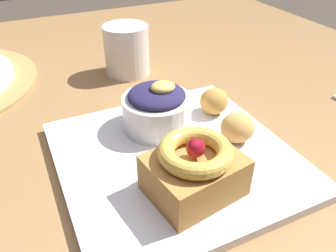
{
  "coord_description": "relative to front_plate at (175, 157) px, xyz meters",
  "views": [
    {
      "loc": [
        -0.1,
        -0.5,
        1.0
      ],
      "look_at": [
        0.05,
        -0.19,
        0.77
      ],
      "focal_mm": 36.56,
      "sensor_mm": 36.0,
      "label": 1
    }
  ],
  "objects": [
    {
      "name": "fritter_front",
      "position": [
        0.09,
        0.06,
        0.02
      ],
      "size": [
        0.04,
        0.04,
        0.04
      ],
      "primitive_type": "ellipsoid",
      "color": "gold",
      "rests_on": "front_plate"
    },
    {
      "name": "coffee_mug",
      "position": [
        0.03,
        0.26,
        0.04
      ],
      "size": [
        0.08,
        0.08,
        0.09
      ],
      "primitive_type": "cylinder",
      "color": "silver",
      "rests_on": "dining_table"
    },
    {
      "name": "berry_ramekin",
      "position": [
        0.0,
        0.06,
        0.03
      ],
      "size": [
        0.09,
        0.09,
        0.07
      ],
      "color": "white",
      "rests_on": "front_plate"
    },
    {
      "name": "cake_slice",
      "position": [
        -0.01,
        -0.06,
        0.04
      ],
      "size": [
        0.1,
        0.09,
        0.07
      ],
      "rotation": [
        0.0,
        0.0,
        0.16
      ],
      "color": "#B77F3D",
      "rests_on": "front_plate"
    },
    {
      "name": "fritter_middle",
      "position": [
        0.08,
        -0.01,
        0.02
      ],
      "size": [
        0.04,
        0.04,
        0.04
      ],
      "primitive_type": "ellipsoid",
      "color": "tan",
      "rests_on": "front_plate"
    },
    {
      "name": "front_plate",
      "position": [
        0.0,
        0.0,
        0.0
      ],
      "size": [
        0.27,
        0.27,
        0.01
      ],
      "primitive_type": "cube",
      "color": "white",
      "rests_on": "dining_table"
    },
    {
      "name": "dining_table",
      "position": [
        -0.05,
        0.21,
        -0.1
      ],
      "size": [
        1.25,
        0.97,
        0.73
      ],
      "color": "olive",
      "rests_on": "ground_plane"
    }
  ]
}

